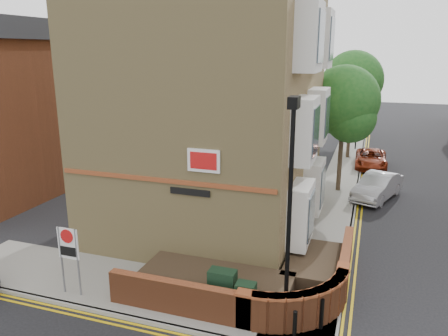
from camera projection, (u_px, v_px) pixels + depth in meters
pavement_corner at (132, 287)px, 14.18m from camera, size 13.00×3.00×0.12m
pavement_main at (341, 181)px, 25.71m from camera, size 2.00×32.00×0.12m
kerb_side at (105, 313)px, 12.81m from camera, size 13.00×0.15×0.12m
kerb_main_near at (358, 182)px, 25.40m from camera, size 0.15×32.00×0.12m
yellow_lines_side at (100, 319)px, 12.60m from camera, size 13.00×0.28×0.01m
yellow_lines_main at (363, 184)px, 25.33m from camera, size 0.28×32.00×0.01m
corner_building at (217, 82)px, 18.30m from camera, size 8.95×10.40×13.60m
garden_wall at (243, 292)px, 14.02m from camera, size 6.80×6.00×1.20m
lamppost at (289, 214)px, 11.46m from camera, size 0.25×0.50×6.30m
utility_cabinet_large at (222, 289)px, 12.83m from camera, size 0.80×0.45×1.20m
utility_cabinet_small at (246, 301)px, 12.32m from camera, size 0.55×0.40×1.10m
bollard_near at (295, 327)px, 11.33m from camera, size 0.11×0.11×0.90m
bollard_far at (322, 314)px, 11.87m from camera, size 0.11×0.11×0.90m
zone_sign at (69, 249)px, 13.32m from camera, size 0.72×0.07×2.20m
tree_near at (344, 106)px, 22.71m from camera, size 3.64×3.65×6.70m
tree_mid at (353, 85)px, 29.89m from camera, size 4.03×4.03×7.42m
tree_far at (358, 81)px, 37.27m from camera, size 3.81×3.81×7.00m
traffic_light_assembly at (358, 114)px, 33.09m from camera, size 0.20×0.16×4.20m
silver_car_near at (377, 187)px, 22.63m from camera, size 2.69×4.26×1.33m
red_car_main at (371, 159)px, 28.74m from camera, size 2.07×4.30×1.18m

